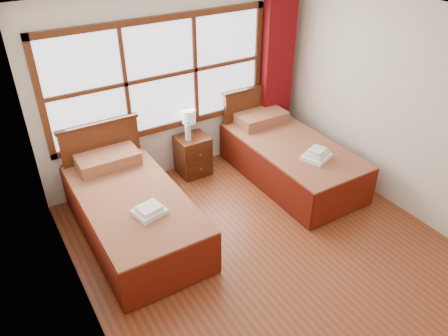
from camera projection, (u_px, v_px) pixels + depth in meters
floor at (270, 254)px, 5.07m from camera, size 4.50×4.50×0.00m
ceiling at (288, 26)px, 3.68m from camera, size 4.50×4.50×0.00m
wall_back at (178, 86)px, 5.99m from camera, size 4.00×0.00×4.00m
wall_left at (78, 225)px, 3.49m from camera, size 0.00×4.50×4.50m
wall_right at (410, 113)px, 5.25m from camera, size 0.00×4.50×4.50m
window at (161, 76)px, 5.75m from camera, size 3.16×0.06×1.56m
curtain at (277, 76)px, 6.67m from camera, size 0.50×0.16×2.30m
bed_left at (132, 210)px, 5.22m from camera, size 1.13×2.18×1.10m
bed_right at (289, 157)px, 6.28m from camera, size 1.11×2.14×1.08m
nightstand at (193, 155)px, 6.37m from camera, size 0.45×0.44×0.60m
towels_left at (149, 210)px, 4.74m from camera, size 0.37×0.34×0.09m
towels_right at (317, 155)px, 5.73m from camera, size 0.43×0.40×0.15m
lamp at (189, 117)px, 6.15m from camera, size 0.20×0.20×0.38m
bottle_near at (188, 132)px, 6.08m from camera, size 0.07×0.07×0.28m
bottle_far at (187, 132)px, 6.11m from camera, size 0.06×0.06×0.24m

